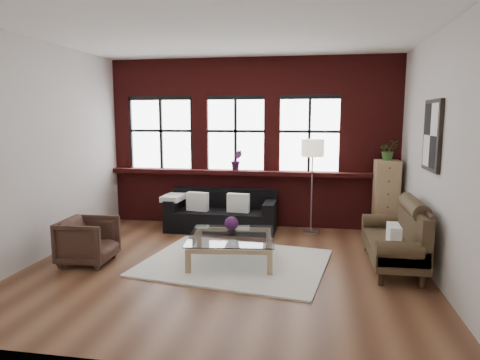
% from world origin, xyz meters
% --- Properties ---
extents(floor, '(5.50, 5.50, 0.00)m').
position_xyz_m(floor, '(0.00, 0.00, 0.00)').
color(floor, brown).
rests_on(floor, ground).
extents(ceiling, '(5.50, 5.50, 0.00)m').
position_xyz_m(ceiling, '(0.00, 0.00, 3.20)').
color(ceiling, white).
rests_on(ceiling, ground).
extents(wall_back, '(5.50, 0.00, 5.50)m').
position_xyz_m(wall_back, '(0.00, 2.50, 1.60)').
color(wall_back, beige).
rests_on(wall_back, ground).
extents(wall_front, '(5.50, 0.00, 5.50)m').
position_xyz_m(wall_front, '(0.00, -2.50, 1.60)').
color(wall_front, beige).
rests_on(wall_front, ground).
extents(wall_left, '(0.00, 5.00, 5.00)m').
position_xyz_m(wall_left, '(-2.75, 0.00, 1.60)').
color(wall_left, beige).
rests_on(wall_left, ground).
extents(wall_right, '(0.00, 5.00, 5.00)m').
position_xyz_m(wall_right, '(2.75, 0.00, 1.60)').
color(wall_right, beige).
rests_on(wall_right, ground).
extents(brick_backwall, '(5.50, 0.12, 3.20)m').
position_xyz_m(brick_backwall, '(0.00, 2.44, 1.60)').
color(brick_backwall, '#531413').
rests_on(brick_backwall, floor).
extents(sill_ledge, '(5.50, 0.30, 0.08)m').
position_xyz_m(sill_ledge, '(0.00, 2.35, 1.04)').
color(sill_ledge, '#531413').
rests_on(sill_ledge, brick_backwall).
extents(window_left, '(1.38, 0.10, 1.50)m').
position_xyz_m(window_left, '(-1.80, 2.45, 1.75)').
color(window_left, black).
rests_on(window_left, brick_backwall).
extents(window_mid, '(1.38, 0.10, 1.50)m').
position_xyz_m(window_mid, '(-0.30, 2.45, 1.75)').
color(window_mid, black).
rests_on(window_mid, brick_backwall).
extents(window_right, '(1.38, 0.10, 1.50)m').
position_xyz_m(window_right, '(1.10, 2.45, 1.75)').
color(window_right, black).
rests_on(window_right, brick_backwall).
extents(wall_poster, '(0.05, 0.74, 0.94)m').
position_xyz_m(wall_poster, '(2.72, 0.30, 1.85)').
color(wall_poster, black).
rests_on(wall_poster, wall_right).
extents(shag_rug, '(2.81, 2.35, 0.03)m').
position_xyz_m(shag_rug, '(0.10, 0.14, 0.01)').
color(shag_rug, silver).
rests_on(shag_rug, floor).
extents(dark_sofa, '(2.01, 0.81, 0.73)m').
position_xyz_m(dark_sofa, '(-0.47, 1.90, 0.36)').
color(dark_sofa, black).
rests_on(dark_sofa, floor).
extents(pillow_a, '(0.42, 0.21, 0.34)m').
position_xyz_m(pillow_a, '(-0.90, 1.80, 0.55)').
color(pillow_a, white).
rests_on(pillow_a, dark_sofa).
extents(pillow_b, '(0.41, 0.17, 0.34)m').
position_xyz_m(pillow_b, '(-0.14, 1.80, 0.55)').
color(pillow_b, white).
rests_on(pillow_b, dark_sofa).
extents(vintage_settee, '(0.75, 1.69, 0.90)m').
position_xyz_m(vintage_settee, '(2.30, 0.37, 0.45)').
color(vintage_settee, '#3D2F1C').
rests_on(vintage_settee, floor).
extents(pillow_settee, '(0.15, 0.38, 0.34)m').
position_xyz_m(pillow_settee, '(2.22, -0.15, 0.56)').
color(pillow_settee, white).
rests_on(pillow_settee, vintage_settee).
extents(armchair, '(0.75, 0.73, 0.66)m').
position_xyz_m(armchair, '(-1.98, -0.19, 0.33)').
color(armchair, '#35211A').
rests_on(armchair, floor).
extents(coffee_table, '(1.35, 1.35, 0.41)m').
position_xyz_m(coffee_table, '(0.04, 0.21, 0.19)').
color(coffee_table, '#A48459').
rests_on(coffee_table, shag_rug).
extents(vase, '(0.16, 0.16, 0.14)m').
position_xyz_m(vase, '(0.04, 0.21, 0.46)').
color(vase, '#B2B2B2').
rests_on(vase, coffee_table).
extents(flowers, '(0.20, 0.20, 0.20)m').
position_xyz_m(flowers, '(0.04, 0.21, 0.57)').
color(flowers, '#46194A').
rests_on(flowers, vase).
extents(drawer_chest, '(0.41, 0.41, 1.35)m').
position_xyz_m(drawer_chest, '(2.46, 2.04, 0.67)').
color(drawer_chest, '#A48459').
rests_on(drawer_chest, floor).
extents(potted_plant_top, '(0.39, 0.36, 0.36)m').
position_xyz_m(potted_plant_top, '(2.46, 2.04, 1.53)').
color(potted_plant_top, '#2D5923').
rests_on(potted_plant_top, drawer_chest).
extents(floor_lamp, '(0.40, 0.40, 1.85)m').
position_xyz_m(floor_lamp, '(1.17, 2.01, 0.93)').
color(floor_lamp, '#A5A5A8').
rests_on(floor_lamp, floor).
extents(sill_plant, '(0.25, 0.22, 0.39)m').
position_xyz_m(sill_plant, '(-0.26, 2.32, 1.27)').
color(sill_plant, '#46194A').
rests_on(sill_plant, sill_ledge).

